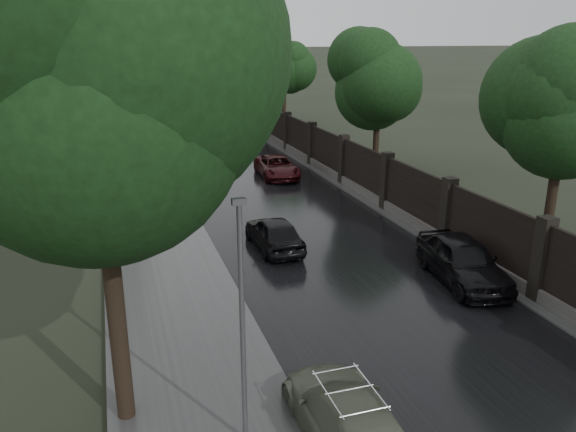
{
  "coord_description": "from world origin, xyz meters",
  "views": [
    {
      "loc": [
        -7.41,
        -7.5,
        7.75
      ],
      "look_at": [
        -1.47,
        10.97,
        1.5
      ],
      "focal_mm": 35.0,
      "sensor_mm": 36.0,
      "label": 1
    }
  ],
  "objects_px": {
    "tree_left_far": "(93,78)",
    "tree_right_b": "(379,87)",
    "volga_sedan": "(348,419)",
    "car_right_near": "(462,260)",
    "tree_right_c": "(284,70)",
    "traffic_light": "(166,134)",
    "hatchback_left": "(274,233)",
    "tree_left_near": "(96,115)",
    "tree_right_a": "(563,121)",
    "lamp_post": "(242,326)",
    "car_right_far": "(277,167)"
  },
  "relations": [
    {
      "from": "tree_left_far",
      "to": "tree_right_b",
      "type": "bearing_deg",
      "value": -27.3
    },
    {
      "from": "tree_right_a",
      "to": "tree_right_c",
      "type": "xyz_separation_m",
      "value": [
        0.0,
        32.0,
        0.0
      ]
    },
    {
      "from": "tree_right_a",
      "to": "car_right_far",
      "type": "relative_size",
      "value": 1.62
    },
    {
      "from": "tree_right_b",
      "to": "car_right_far",
      "type": "height_order",
      "value": "tree_right_b"
    },
    {
      "from": "tree_right_c",
      "to": "traffic_light",
      "type": "height_order",
      "value": "tree_right_c"
    },
    {
      "from": "volga_sedan",
      "to": "hatchback_left",
      "type": "distance_m",
      "value": 10.94
    },
    {
      "from": "traffic_light",
      "to": "hatchback_left",
      "type": "bearing_deg",
      "value": -79.36
    },
    {
      "from": "tree_left_near",
      "to": "tree_right_b",
      "type": "relative_size",
      "value": 1.31
    },
    {
      "from": "tree_right_c",
      "to": "traffic_light",
      "type": "relative_size",
      "value": 1.75
    },
    {
      "from": "tree_right_c",
      "to": "lamp_post",
      "type": "distance_m",
      "value": 40.67
    },
    {
      "from": "tree_right_a",
      "to": "volga_sedan",
      "type": "xyz_separation_m",
      "value": [
        -10.98,
        -7.12,
        -4.32
      ]
    },
    {
      "from": "tree_left_near",
      "to": "lamp_post",
      "type": "distance_m",
      "value": 4.6
    },
    {
      "from": "car_right_near",
      "to": "car_right_far",
      "type": "xyz_separation_m",
      "value": [
        -1.63,
        15.65,
        -0.15
      ]
    },
    {
      "from": "tree_right_c",
      "to": "car_right_far",
      "type": "xyz_separation_m",
      "value": [
        -5.9,
        -17.4,
        -4.35
      ]
    },
    {
      "from": "tree_left_near",
      "to": "volga_sedan",
      "type": "height_order",
      "value": "tree_left_near"
    },
    {
      "from": "lamp_post",
      "to": "volga_sedan",
      "type": "height_order",
      "value": "lamp_post"
    },
    {
      "from": "car_right_near",
      "to": "tree_left_near",
      "type": "bearing_deg",
      "value": -152.95
    },
    {
      "from": "tree_left_near",
      "to": "traffic_light",
      "type": "bearing_deg",
      "value": 81.47
    },
    {
      "from": "tree_left_near",
      "to": "hatchback_left",
      "type": "xyz_separation_m",
      "value": [
        5.8,
        8.69,
        -5.78
      ]
    },
    {
      "from": "tree_left_far",
      "to": "tree_right_b",
      "type": "height_order",
      "value": "tree_left_far"
    },
    {
      "from": "traffic_light",
      "to": "car_right_near",
      "type": "height_order",
      "value": "traffic_light"
    },
    {
      "from": "lamp_post",
      "to": "traffic_light",
      "type": "bearing_deg",
      "value": 87.32
    },
    {
      "from": "volga_sedan",
      "to": "car_right_far",
      "type": "relative_size",
      "value": 1.0
    },
    {
      "from": "volga_sedan",
      "to": "hatchback_left",
      "type": "xyz_separation_m",
      "value": [
        1.68,
        10.81,
        0.01
      ]
    },
    {
      "from": "tree_right_a",
      "to": "car_right_near",
      "type": "distance_m",
      "value": 6.08
    },
    {
      "from": "tree_right_b",
      "to": "volga_sedan",
      "type": "height_order",
      "value": "tree_right_b"
    },
    {
      "from": "tree_right_c",
      "to": "volga_sedan",
      "type": "xyz_separation_m",
      "value": [
        -10.98,
        -39.12,
        -4.32
      ]
    },
    {
      "from": "hatchback_left",
      "to": "tree_left_far",
      "type": "bearing_deg",
      "value": -72.81
    },
    {
      "from": "tree_right_c",
      "to": "tree_right_a",
      "type": "bearing_deg",
      "value": -90.0
    },
    {
      "from": "tree_right_a",
      "to": "traffic_light",
      "type": "height_order",
      "value": "tree_right_a"
    },
    {
      "from": "volga_sedan",
      "to": "car_right_near",
      "type": "distance_m",
      "value": 9.05
    },
    {
      "from": "tree_left_far",
      "to": "car_right_near",
      "type": "distance_m",
      "value": 26.03
    },
    {
      "from": "tree_left_near",
      "to": "tree_right_c",
      "type": "height_order",
      "value": "tree_left_near"
    },
    {
      "from": "tree_left_near",
      "to": "car_right_near",
      "type": "relative_size",
      "value": 2.07
    },
    {
      "from": "tree_left_far",
      "to": "tree_right_c",
      "type": "distance_m",
      "value": 18.45
    },
    {
      "from": "tree_right_a",
      "to": "traffic_light",
      "type": "bearing_deg",
      "value": 124.77
    },
    {
      "from": "lamp_post",
      "to": "traffic_light",
      "type": "relative_size",
      "value": 1.28
    },
    {
      "from": "lamp_post",
      "to": "tree_left_near",
      "type": "bearing_deg",
      "value": 145.71
    },
    {
      "from": "tree_right_b",
      "to": "tree_right_c",
      "type": "relative_size",
      "value": 1.0
    },
    {
      "from": "tree_right_a",
      "to": "volga_sedan",
      "type": "height_order",
      "value": "tree_right_a"
    },
    {
      "from": "traffic_light",
      "to": "tree_left_near",
      "type": "bearing_deg",
      "value": -98.53
    },
    {
      "from": "tree_left_near",
      "to": "car_right_near",
      "type": "distance_m",
      "value": 12.85
    },
    {
      "from": "volga_sedan",
      "to": "tree_right_b",
      "type": "bearing_deg",
      "value": -116.73
    },
    {
      "from": "lamp_post",
      "to": "car_right_near",
      "type": "height_order",
      "value": "lamp_post"
    },
    {
      "from": "tree_right_c",
      "to": "traffic_light",
      "type": "xyz_separation_m",
      "value": [
        -11.8,
        -15.01,
        -2.55
      ]
    },
    {
      "from": "lamp_post",
      "to": "car_right_near",
      "type": "distance_m",
      "value": 10.39
    },
    {
      "from": "hatchback_left",
      "to": "car_right_near",
      "type": "height_order",
      "value": "car_right_near"
    },
    {
      "from": "hatchback_left",
      "to": "car_right_near",
      "type": "distance_m",
      "value": 6.92
    },
    {
      "from": "tree_right_b",
      "to": "tree_right_c",
      "type": "xyz_separation_m",
      "value": [
        0.0,
        18.0,
        0.0
      ]
    },
    {
      "from": "tree_right_b",
      "to": "traffic_light",
      "type": "height_order",
      "value": "tree_right_b"
    }
  ]
}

